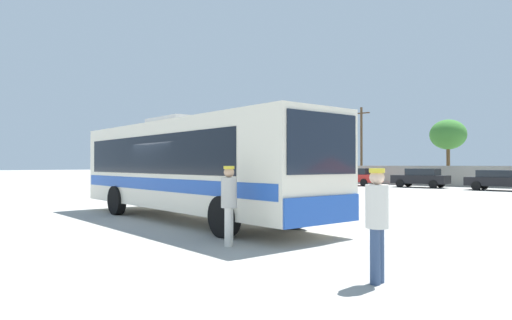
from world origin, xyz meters
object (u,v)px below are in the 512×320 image
Objects in this scene: coach_bus_cream_blue at (189,164)px; parked_car_leftmost_red at (358,176)px; parked_car_second_black at (421,177)px; utility_pole_near at (361,143)px; parked_car_third_black at (501,180)px; passenger_waiting_on_apron at (377,218)px; vendor_umbrella_secondary_blue at (152,168)px; roadside_tree_left at (334,136)px; roadside_tree_midleft at (448,135)px; attendant_by_bus_door at (229,200)px.

coach_bus_cream_blue is 2.79× the size of parked_car_leftmost_red.
parked_car_second_black is 10.47m from utility_pole_near.
parked_car_second_black is at bearing 174.50° from parked_car_third_black.
passenger_waiting_on_apron is 0.23× the size of utility_pole_near.
utility_pole_near reaches higher than vendor_umbrella_secondary_blue.
parked_car_second_black is (-3.07, 26.07, -1.03)m from coach_bus_cream_blue.
utility_pole_near is at bearing 147.20° from parked_car_second_black.
roadside_tree_left is at bearing 102.62° from vendor_umbrella_secondary_blue.
parked_car_leftmost_red is 0.71× the size of roadside_tree_midleft.
attendant_by_bus_door is 4.02m from passenger_waiting_on_apron.
parked_car_leftmost_red is 0.55× the size of utility_pole_near.
passenger_waiting_on_apron is 0.29× the size of roadside_tree_midleft.
coach_bus_cream_blue is 6.69× the size of passenger_waiting_on_apron.
roadside_tree_left is (-8.03, 8.74, 4.33)m from parked_car_leftmost_red.
utility_pole_near is (-19.82, 34.57, 3.01)m from passenger_waiting_on_apron.
roadside_tree_left is 1.19× the size of roadside_tree_midleft.
coach_bus_cream_blue reaches higher than attendant_by_bus_door.
vendor_umbrella_secondary_blue is 0.40× the size of roadside_tree_midleft.
attendant_by_bus_door reaches higher than parked_car_leftmost_red.
roadside_tree_left is at bearing 132.56° from parked_car_leftmost_red.
vendor_umbrella_secondary_blue is 0.31× the size of utility_pole_near.
passenger_waiting_on_apron is 39.97m from utility_pole_near.
vendor_umbrella_secondary_blue is at bearing -103.70° from roadside_tree_midleft.
coach_bus_cream_blue is 33.55m from utility_pole_near.
roadside_tree_midleft reaches higher than coach_bus_cream_blue.
parked_car_second_black reaches higher than parked_car_leftmost_red.
parked_car_second_black is 5.96m from parked_car_third_black.
roadside_tree_midleft reaches higher than parked_car_third_black.
vendor_umbrella_secondary_blue is (-14.48, 7.88, 0.59)m from attendant_by_bus_door.
vendor_umbrella_secondary_blue is 28.43m from roadside_tree_midleft.
coach_bus_cream_blue is 8.97m from passenger_waiting_on_apron.
roadside_tree_left is at bearing 173.71° from roadside_tree_midleft.
roadside_tree_midleft is at bearing 95.84° from coach_bus_cream_blue.
vendor_umbrella_secondary_blue is at bearing -77.38° from roadside_tree_left.
vendor_umbrella_secondary_blue reaches higher than attendant_by_bus_door.
utility_pole_near reaches higher than roadside_tree_left.
utility_pole_near is 8.23m from roadside_tree_midleft.
vendor_umbrella_secondary_blue is 0.52× the size of parked_car_third_black.
attendant_by_bus_door is 0.39× the size of parked_car_third_black.
utility_pole_near is at bearing 109.99° from coach_bus_cream_blue.
attendant_by_bus_door is (4.41, -2.44, -0.81)m from coach_bus_cream_blue.
coach_bus_cream_blue is at bearing -28.42° from vendor_umbrella_secondary_blue.
passenger_waiting_on_apron is (3.96, -0.67, -0.02)m from attendant_by_bus_door.
parked_car_third_black is at bearing 57.19° from vendor_umbrella_secondary_blue.
vendor_umbrella_secondary_blue is 26.16m from utility_pole_near.
roadside_tree_left is at bearing 148.36° from parked_car_second_black.
roadside_tree_left is (-20.96, 36.81, 4.11)m from attendant_by_bus_door.
roadside_tree_midleft is (-0.30, 6.85, 3.77)m from parked_car_second_black.
roadside_tree_midleft is at bearing 76.30° from vendor_umbrella_secondary_blue.
roadside_tree_left reaches higher than parked_car_leftmost_red.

